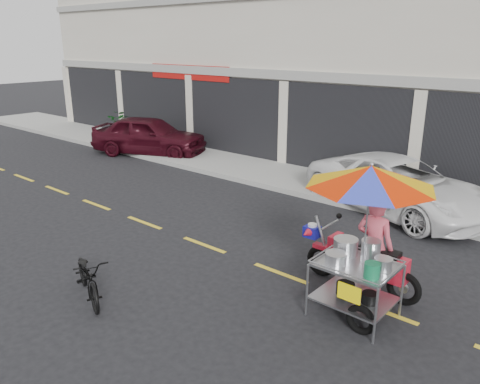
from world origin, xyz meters
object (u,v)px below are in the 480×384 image
Objects in this scene: near_bicycle at (88,277)px; food_vendor_rig at (369,216)px; white_pickup at (398,185)px; maroon_sedan at (149,135)px.

food_vendor_rig is (3.63, 2.74, 1.17)m from near_bicycle.
near_bicycle is at bearing -179.16° from white_pickup.
food_vendor_rig is at bearing -136.54° from maroon_sedan.
food_vendor_rig is at bearing -146.35° from white_pickup.
white_pickup is 7.84m from near_bicycle.
white_pickup is at bearing 5.11° from near_bicycle.
white_pickup is at bearing -113.32° from maroon_sedan.
food_vendor_rig reaches higher than maroon_sedan.
maroon_sedan is 9.74m from white_pickup.
near_bicycle is 4.69m from food_vendor_rig.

